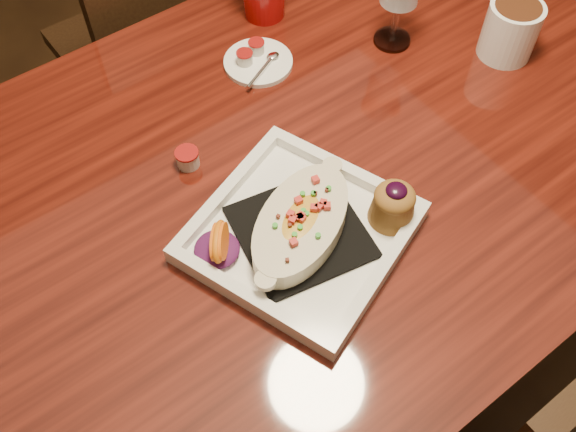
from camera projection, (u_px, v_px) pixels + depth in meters
floor at (322, 329)px, 1.66m from camera, size 7.00×7.00×0.00m
table at (338, 174)px, 1.12m from camera, size 1.50×0.90×0.75m
chair_far at (167, 45)px, 1.53m from camera, size 0.42×0.42×0.93m
plate at (309, 226)px, 0.91m from camera, size 0.35×0.35×0.08m
coffee_mug at (512, 27)px, 1.11m from camera, size 0.13×0.10×0.10m
saucer at (257, 61)px, 1.13m from camera, size 0.12×0.12×0.08m
creamer_loose at (188, 158)px, 1.00m from camera, size 0.04×0.04×0.03m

